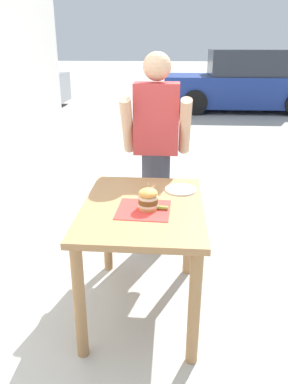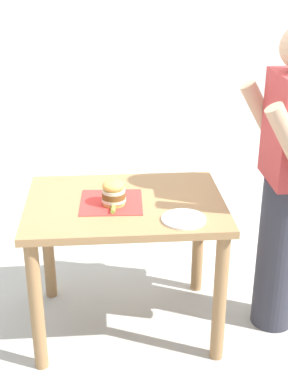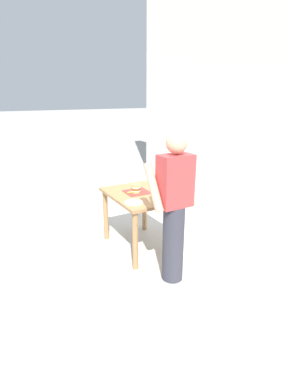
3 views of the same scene
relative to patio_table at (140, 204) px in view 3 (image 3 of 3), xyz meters
name	(u,v)px [view 3 (image 3 of 3)]	position (x,y,z in m)	size (l,w,h in m)	color
ground_plane	(141,246)	(0.00, 0.00, -0.64)	(80.00, 80.00, 0.00)	#ADAAA3
patio_table	(140,204)	(0.00, 0.00, 0.00)	(0.77, 1.05, 0.79)	#9E7247
serving_paper	(137,192)	(0.01, -0.07, 0.15)	(0.32, 0.32, 0.00)	red
sandwich	(136,188)	(0.04, -0.06, 0.21)	(0.13, 0.13, 0.17)	gold
pickle_spear	(130,192)	(0.12, -0.07, 0.16)	(0.02, 0.02, 0.09)	#8EA83D
side_plate_with_forks	(134,202)	(0.24, 0.28, 0.15)	(0.22, 0.22, 0.02)	white
diner_across_table	(174,207)	(0.04, 0.85, 0.24)	(0.55, 0.35, 1.69)	#33333D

